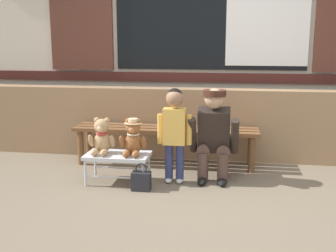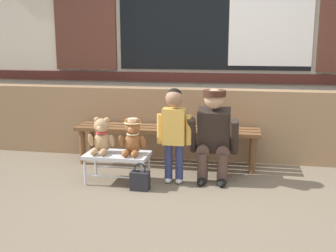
{
  "view_description": "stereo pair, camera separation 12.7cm",
  "coord_description": "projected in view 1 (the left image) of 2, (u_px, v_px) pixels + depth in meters",
  "views": [
    {
      "loc": [
        0.31,
        -3.5,
        1.41
      ],
      "look_at": [
        -0.34,
        0.62,
        0.55
      ],
      "focal_mm": 44.29,
      "sensor_mm": 36.0,
      "label": 1
    },
    {
      "loc": [
        0.43,
        -3.48,
        1.41
      ],
      "look_at": [
        -0.34,
        0.62,
        0.55
      ],
      "focal_mm": 44.29,
      "sensor_mm": 36.0,
      "label": 2
    }
  ],
  "objects": [
    {
      "name": "child_standing",
      "position": [
        175.0,
        125.0,
        4.1
      ],
      "size": [
        0.35,
        0.18,
        0.96
      ],
      "color": "navy",
      "rests_on": "ground"
    },
    {
      "name": "small_display_bench",
      "position": [
        118.0,
        157.0,
        4.15
      ],
      "size": [
        0.64,
        0.36,
        0.3
      ],
      "color": "silver",
      "rests_on": "ground"
    },
    {
      "name": "wooden_bench_long",
      "position": [
        166.0,
        133.0,
        4.74
      ],
      "size": [
        2.1,
        0.4,
        0.44
      ],
      "color": "brown",
      "rests_on": "ground"
    },
    {
      "name": "brick_low_wall",
      "position": [
        206.0,
        124.0,
        5.01
      ],
      "size": [
        6.81,
        0.25,
        0.85
      ],
      "primitive_type": "cube",
      "color": "#997551",
      "rests_on": "ground"
    },
    {
      "name": "handbag_on_ground",
      "position": [
        141.0,
        181.0,
        3.97
      ],
      "size": [
        0.18,
        0.11,
        0.27
      ],
      "color": "#232328",
      "rests_on": "ground"
    },
    {
      "name": "adult_crouching",
      "position": [
        215.0,
        134.0,
        4.21
      ],
      "size": [
        0.5,
        0.49,
        0.95
      ],
      "color": "brown",
      "rests_on": "ground"
    },
    {
      "name": "teddy_bear_with_hat",
      "position": [
        133.0,
        138.0,
        4.09
      ],
      "size": [
        0.28,
        0.27,
        0.36
      ],
      "color": "#93562D",
      "rests_on": "small_display_bench"
    },
    {
      "name": "shop_facade",
      "position": [
        211.0,
        6.0,
        5.23
      ],
      "size": [
        6.95,
        0.26,
        3.67
      ],
      "color": "beige",
      "rests_on": "ground"
    },
    {
      "name": "teddy_bear_plain",
      "position": [
        102.0,
        137.0,
        4.14
      ],
      "size": [
        0.28,
        0.26,
        0.36
      ],
      "color": "tan",
      "rests_on": "small_display_bench"
    },
    {
      "name": "ground_plane",
      "position": [
        195.0,
        201.0,
        3.72
      ],
      "size": [
        60.0,
        60.0,
        0.0
      ],
      "primitive_type": "plane",
      "color": "#756651"
    }
  ]
}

